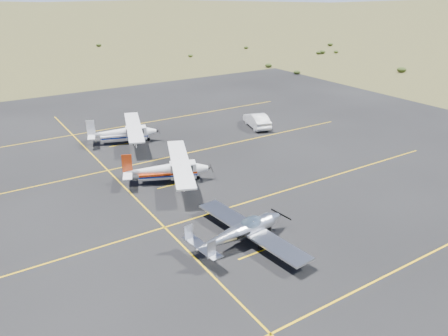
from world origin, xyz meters
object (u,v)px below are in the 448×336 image
object	(u,v)px
aircraft_low_wing	(243,231)
aircraft_plain	(124,132)
aircraft_cessna	(168,169)
sedan	(257,120)

from	to	relation	value
aircraft_low_wing	aircraft_plain	xyz separation A→B (m)	(0.57, 21.12, 0.19)
aircraft_low_wing	aircraft_plain	distance (m)	21.13
aircraft_cessna	sedan	size ratio (longest dim) A/B	2.08
aircraft_plain	sedan	size ratio (longest dim) A/B	2.09
aircraft_plain	sedan	bearing A→B (deg)	6.54
aircraft_cessna	aircraft_low_wing	bearing A→B (deg)	-68.71
aircraft_cessna	aircraft_plain	distance (m)	10.67
sedan	aircraft_cessna	bearing A→B (deg)	44.38
aircraft_low_wing	sedan	bearing A→B (deg)	45.41
aircraft_low_wing	aircraft_cessna	xyz separation A→B (m)	(0.15, 10.46, 0.20)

